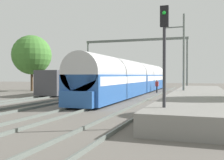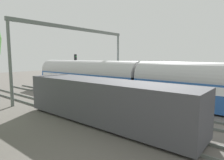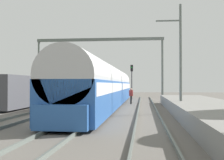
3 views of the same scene
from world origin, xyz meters
TOP-DOWN VIEW (x-y plane):
  - passenger_train at (1.92, 10.78)m, footprint 2.93×32.85m
  - freight_car at (-5.75, 9.06)m, footprint 2.80×13.00m
  - person_crossing at (4.12, 13.79)m, footprint 0.42×0.27m
  - railway_signal_far at (3.83, 23.27)m, footprint 0.36×0.30m
  - catenary_gantry at (0.00, 18.22)m, footprint 15.90×0.28m

SIDE VIEW (x-z plane):
  - person_crossing at x=4.12m, z-range 0.16..1.89m
  - freight_car at x=-5.75m, z-range 0.12..2.82m
  - passenger_train at x=1.92m, z-range 0.06..3.88m
  - railway_signal_far at x=3.83m, z-range 0.69..5.52m
  - catenary_gantry at x=0.00m, z-range 1.94..9.80m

